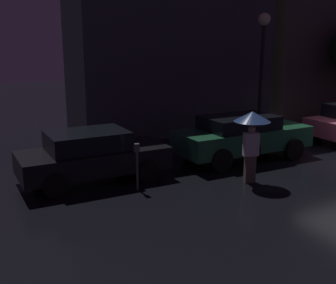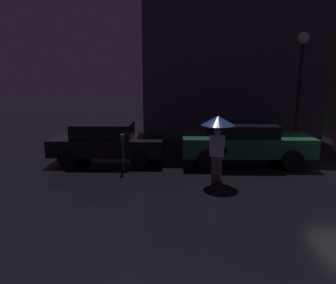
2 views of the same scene
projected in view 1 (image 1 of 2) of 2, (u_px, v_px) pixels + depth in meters
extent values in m
cube|color=#3D3D47|center=(171.00, 24.00, 17.16)|extent=(8.25, 3.00, 8.76)
cube|color=#564C47|center=(320.00, 22.00, 20.72)|extent=(6.76, 3.00, 9.24)
cube|color=black|center=(94.00, 160.00, 11.48)|extent=(4.03, 1.76, 0.59)
cube|color=black|center=(87.00, 141.00, 11.28)|extent=(2.11, 1.52, 0.51)
cylinder|color=black|center=(125.00, 157.00, 12.83)|extent=(0.61, 0.22, 0.61)
cylinder|color=black|center=(148.00, 172.00, 11.36)|extent=(0.61, 0.22, 0.61)
cylinder|color=black|center=(42.00, 168.00, 11.74)|extent=(0.61, 0.22, 0.61)
cylinder|color=black|center=(56.00, 186.00, 10.28)|extent=(0.61, 0.22, 0.61)
cube|color=#1E5638|center=(243.00, 138.00, 13.57)|extent=(4.52, 1.80, 0.66)
cube|color=black|center=(239.00, 122.00, 13.37)|extent=(2.36, 1.55, 0.42)
cylinder|color=black|center=(260.00, 138.00, 15.00)|extent=(0.70, 0.22, 0.70)
cylinder|color=black|center=(294.00, 149.00, 13.52)|extent=(0.70, 0.22, 0.70)
cylinder|color=black|center=(192.00, 147.00, 13.78)|extent=(0.70, 0.22, 0.70)
cylinder|color=black|center=(221.00, 160.00, 12.31)|extent=(0.70, 0.22, 0.70)
cylinder|color=black|center=(316.00, 131.00, 16.36)|extent=(0.63, 0.22, 0.63)
cube|color=#66564C|center=(250.00, 169.00, 11.39)|extent=(0.33, 0.27, 0.76)
cube|color=white|center=(251.00, 144.00, 11.22)|extent=(0.45, 0.31, 0.63)
sphere|color=tan|center=(252.00, 129.00, 11.12)|extent=(0.20, 0.20, 0.20)
cylinder|color=black|center=(251.00, 135.00, 11.16)|extent=(0.02, 0.02, 0.75)
cone|color=navy|center=(252.00, 116.00, 11.04)|extent=(0.97, 0.97, 0.27)
cube|color=black|center=(257.00, 149.00, 11.36)|extent=(0.18, 0.14, 0.22)
cylinder|color=#4C5154|center=(137.00, 171.00, 10.79)|extent=(0.06, 0.06, 1.01)
cube|color=#4C5154|center=(137.00, 148.00, 10.64)|extent=(0.12, 0.10, 0.22)
cylinder|color=black|center=(261.00, 83.00, 16.29)|extent=(0.14, 0.14, 4.28)
sphere|color=#F9EAB7|center=(264.00, 19.00, 15.72)|extent=(0.47, 0.47, 0.47)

